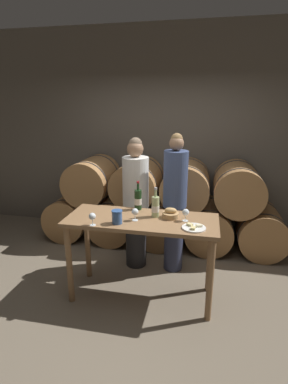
{
  "coord_description": "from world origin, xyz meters",
  "views": [
    {
      "loc": [
        0.62,
        -2.83,
        2.1
      ],
      "look_at": [
        0.0,
        0.12,
        1.18
      ],
      "focal_mm": 28.0,
      "sensor_mm": 36.0,
      "label": 1
    }
  ],
  "objects_px": {
    "person_left": "(136,203)",
    "bread_basket": "(171,214)",
    "wine_bottle_red": "(138,200)",
    "tasting_table": "(142,231)",
    "cheese_plate": "(194,228)",
    "wine_glass_left": "(135,212)",
    "blue_crock": "(117,216)",
    "wine_glass_center": "(186,213)",
    "wine_glass_far_left": "(92,217)",
    "person_right": "(175,203)",
    "wine_bottle_white": "(155,207)"
  },
  "relations": [
    {
      "from": "person_right",
      "to": "bread_basket",
      "type": "relative_size",
      "value": 10.19
    },
    {
      "from": "tasting_table",
      "to": "person_left",
      "type": "height_order",
      "value": "person_left"
    },
    {
      "from": "person_right",
      "to": "cheese_plate",
      "type": "distance_m",
      "value": 0.84
    },
    {
      "from": "person_left",
      "to": "person_right",
      "type": "relative_size",
      "value": 0.97
    },
    {
      "from": "cheese_plate",
      "to": "wine_glass_left",
      "type": "xyz_separation_m",
      "value": [
        -0.6,
        0.08,
        0.08
      ]
    },
    {
      "from": "wine_bottle_red",
      "to": "bread_basket",
      "type": "distance_m",
      "value": 0.44
    },
    {
      "from": "person_left",
      "to": "wine_bottle_white",
      "type": "xyz_separation_m",
      "value": [
        0.35,
        -0.57,
        0.17
      ]
    },
    {
      "from": "person_right",
      "to": "bread_basket",
      "type": "bearing_deg",
      "value": -88.47
    },
    {
      "from": "tasting_table",
      "to": "person_left",
      "type": "relative_size",
      "value": 0.93
    },
    {
      "from": "bread_basket",
      "to": "wine_bottle_red",
      "type": "bearing_deg",
      "value": 154.94
    },
    {
      "from": "wine_bottle_white",
      "to": "person_right",
      "type": "bearing_deg",
      "value": 75.73
    },
    {
      "from": "blue_crock",
      "to": "wine_glass_center",
      "type": "distance_m",
      "value": 0.69
    },
    {
      "from": "person_left",
      "to": "person_right",
      "type": "distance_m",
      "value": 0.49
    },
    {
      "from": "blue_crock",
      "to": "cheese_plate",
      "type": "relative_size",
      "value": 0.6
    },
    {
      "from": "blue_crock",
      "to": "wine_glass_center",
      "type": "relative_size",
      "value": 1.06
    },
    {
      "from": "person_right",
      "to": "wine_bottle_white",
      "type": "height_order",
      "value": "person_right"
    },
    {
      "from": "tasting_table",
      "to": "wine_glass_center",
      "type": "xyz_separation_m",
      "value": [
        0.45,
        0.02,
        0.24
      ]
    },
    {
      "from": "tasting_table",
      "to": "person_right",
      "type": "xyz_separation_m",
      "value": [
        0.28,
        0.65,
        0.12
      ]
    },
    {
      "from": "person_left",
      "to": "bread_basket",
      "type": "bearing_deg",
      "value": -48.15
    },
    {
      "from": "tasting_table",
      "to": "wine_glass_left",
      "type": "height_order",
      "value": "wine_glass_left"
    },
    {
      "from": "person_right",
      "to": "wine_glass_center",
      "type": "bearing_deg",
      "value": -74.44
    },
    {
      "from": "bread_basket",
      "to": "wine_glass_far_left",
      "type": "xyz_separation_m",
      "value": [
        -0.72,
        -0.36,
        0.05
      ]
    },
    {
      "from": "cheese_plate",
      "to": "person_left",
      "type": "bearing_deg",
      "value": 133.64
    },
    {
      "from": "tasting_table",
      "to": "wine_bottle_red",
      "type": "bearing_deg",
      "value": 110.29
    },
    {
      "from": "wine_bottle_red",
      "to": "blue_crock",
      "type": "height_order",
      "value": "wine_bottle_red"
    },
    {
      "from": "person_left",
      "to": "wine_glass_far_left",
      "type": "bearing_deg",
      "value": -103.1
    },
    {
      "from": "wine_bottle_red",
      "to": "tasting_table",
      "type": "bearing_deg",
      "value": -69.71
    },
    {
      "from": "bread_basket",
      "to": "person_left",
      "type": "bearing_deg",
      "value": 131.85
    },
    {
      "from": "blue_crock",
      "to": "wine_glass_far_left",
      "type": "relative_size",
      "value": 1.06
    },
    {
      "from": "person_left",
      "to": "wine_bottle_white",
      "type": "height_order",
      "value": "person_left"
    },
    {
      "from": "blue_crock",
      "to": "bread_basket",
      "type": "height_order",
      "value": "blue_crock"
    },
    {
      "from": "wine_bottle_red",
      "to": "person_left",
      "type": "bearing_deg",
      "value": 107.23
    },
    {
      "from": "bread_basket",
      "to": "wine_glass_far_left",
      "type": "distance_m",
      "value": 0.81
    },
    {
      "from": "wine_bottle_red",
      "to": "wine_bottle_white",
      "type": "distance_m",
      "value": 0.29
    },
    {
      "from": "cheese_plate",
      "to": "wine_glass_far_left",
      "type": "xyz_separation_m",
      "value": [
        -0.98,
        -0.12,
        0.08
      ]
    },
    {
      "from": "wine_glass_left",
      "to": "wine_bottle_red",
      "type": "bearing_deg",
      "value": 97.61
    },
    {
      "from": "wine_bottle_red",
      "to": "wine_bottle_white",
      "type": "xyz_separation_m",
      "value": [
        0.23,
        -0.18,
        -0.0
      ]
    },
    {
      "from": "cheese_plate",
      "to": "wine_glass_left",
      "type": "relative_size",
      "value": 1.77
    },
    {
      "from": "wine_bottle_white",
      "to": "wine_glass_left",
      "type": "distance_m",
      "value": 0.24
    },
    {
      "from": "bread_basket",
      "to": "wine_glass_left",
      "type": "distance_m",
      "value": 0.38
    },
    {
      "from": "person_left",
      "to": "wine_glass_left",
      "type": "height_order",
      "value": "person_left"
    },
    {
      "from": "tasting_table",
      "to": "wine_glass_center",
      "type": "height_order",
      "value": "wine_glass_center"
    },
    {
      "from": "person_left",
      "to": "tasting_table",
      "type": "bearing_deg",
      "value": -71.52
    },
    {
      "from": "tasting_table",
      "to": "person_left",
      "type": "xyz_separation_m",
      "value": [
        -0.22,
        0.65,
        0.08
      ]
    },
    {
      "from": "person_left",
      "to": "bread_basket",
      "type": "height_order",
      "value": "person_left"
    },
    {
      "from": "tasting_table",
      "to": "wine_bottle_white",
      "type": "distance_m",
      "value": 0.3
    },
    {
      "from": "wine_bottle_red",
      "to": "wine_glass_center",
      "type": "xyz_separation_m",
      "value": [
        0.55,
        -0.24,
        -0.02
      ]
    },
    {
      "from": "person_left",
      "to": "bread_basket",
      "type": "distance_m",
      "value": 0.77
    },
    {
      "from": "tasting_table",
      "to": "wine_bottle_red",
      "type": "height_order",
      "value": "wine_bottle_red"
    },
    {
      "from": "wine_bottle_red",
      "to": "wine_glass_far_left",
      "type": "xyz_separation_m",
      "value": [
        -0.33,
        -0.54,
        -0.02
      ]
    }
  ]
}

